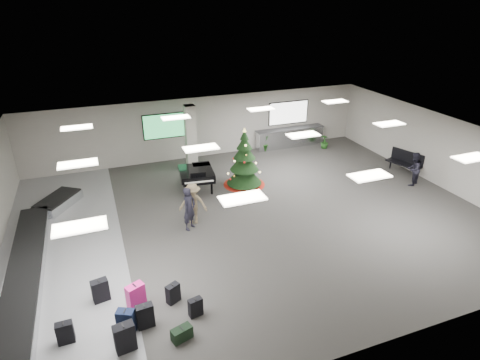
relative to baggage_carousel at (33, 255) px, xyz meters
name	(u,v)px	position (x,y,z in m)	size (l,w,h in m)	color
ground	(253,216)	(7.84, 0.08, -0.21)	(18.00, 18.00, 0.00)	#33312E
room_envelope	(238,157)	(7.46, 0.75, 2.12)	(18.02, 14.02, 3.21)	#A09992
baggage_carousel	(33,255)	(0.00, 0.00, 0.00)	(2.28, 9.71, 0.43)	silver
service_counter	(290,137)	(12.84, 6.73, 0.33)	(4.05, 0.65, 1.08)	silver
suitcase_0	(125,338)	(2.42, -4.84, 0.18)	(0.54, 0.35, 0.80)	black
suitcase_1	(145,316)	(3.00, -4.23, 0.13)	(0.46, 0.27, 0.71)	black
pink_suitcase	(136,297)	(2.87, -3.45, 0.17)	(0.56, 0.45, 0.79)	#DB1C7F
suitcase_3	(173,293)	(3.88, -3.57, 0.08)	(0.44, 0.37, 0.60)	black
navy_suitcase	(126,321)	(2.52, -4.26, 0.13)	(0.52, 0.43, 0.71)	black
suitcase_5	(65,333)	(1.04, -4.07, 0.09)	(0.41, 0.23, 0.63)	black
green_duffel	(182,334)	(3.78, -5.00, -0.04)	(0.58, 0.41, 0.37)	black
suitcase_7	(196,307)	(4.33, -4.31, 0.06)	(0.41, 0.27, 0.57)	black
suitcase_8	(100,290)	(1.96, -2.78, 0.13)	(0.50, 0.35, 0.70)	black
christmas_tree	(244,166)	(8.57, 2.92, 0.72)	(1.91, 1.91, 2.72)	maroon
grand_piano	(196,174)	(6.41, 3.21, 0.55)	(1.66, 2.03, 1.07)	black
bench	(406,161)	(16.43, 1.43, 0.39)	(1.06, 1.77, 1.06)	black
traveler_a	(189,209)	(5.31, 0.11, 0.62)	(0.61, 0.40, 1.67)	black
traveler_b	(193,204)	(5.54, 0.46, 0.61)	(1.06, 0.61, 1.64)	#7F6C4E
traveler_bench	(414,169)	(15.74, 0.19, 0.56)	(0.76, 0.59, 1.55)	black
potted_plant_left	(265,143)	(11.26, 6.58, 0.25)	(0.50, 0.41, 0.92)	#183D13
potted_plant_right	(325,142)	(14.55, 5.75, 0.18)	(0.44, 0.44, 0.79)	#183D13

